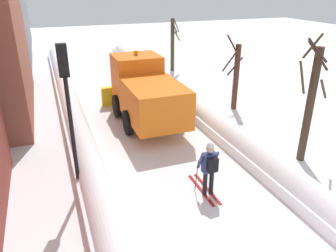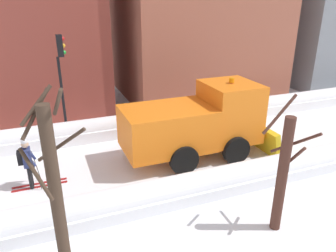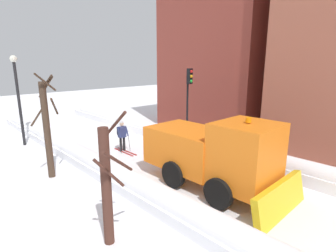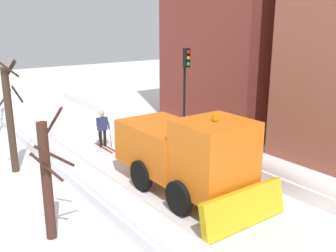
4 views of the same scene
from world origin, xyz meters
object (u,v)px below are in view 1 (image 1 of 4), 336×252
(plow_truck, at_px, (145,92))
(bare_tree_far, at_px, (173,44))
(bare_tree_mid, at_px, (236,76))
(skier, at_px, (209,166))
(traffic_light_pole, at_px, (67,94))
(bare_tree_near, at_px, (310,103))

(plow_truck, relative_size, bare_tree_far, 1.59)
(bare_tree_mid, bearing_deg, skier, -126.58)
(bare_tree_mid, bearing_deg, bare_tree_far, 90.13)
(skier, xyz_separation_m, traffic_light_pole, (-3.75, 1.65, 2.23))
(traffic_light_pole, bearing_deg, bare_tree_near, -6.31)
(bare_tree_near, distance_m, bare_tree_far, 14.35)
(bare_tree_mid, bearing_deg, bare_tree_near, -95.01)
(skier, distance_m, bare_tree_mid, 8.01)
(traffic_light_pole, distance_m, bare_tree_far, 15.96)
(bare_tree_mid, height_order, bare_tree_far, bare_tree_mid)
(skier, xyz_separation_m, bare_tree_mid, (4.75, 6.40, 0.76))
(plow_truck, bearing_deg, skier, -89.42)
(skier, bearing_deg, bare_tree_far, 72.60)
(bare_tree_near, relative_size, bare_tree_far, 1.21)
(skier, bearing_deg, bare_tree_mid, 53.42)
(traffic_light_pole, bearing_deg, plow_truck, 51.80)
(skier, xyz_separation_m, bare_tree_near, (4.26, 0.77, 1.24))
(bare_tree_far, bearing_deg, bare_tree_near, -91.90)
(bare_tree_mid, bearing_deg, traffic_light_pole, -150.80)
(skier, height_order, bare_tree_far, bare_tree_far)
(traffic_light_pole, relative_size, bare_tree_far, 1.22)
(plow_truck, xyz_separation_m, bare_tree_far, (4.80, 8.77, 0.50))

